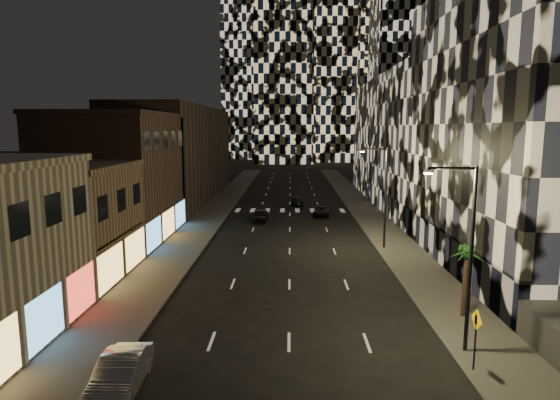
{
  "coord_description": "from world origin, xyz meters",
  "views": [
    {
      "loc": [
        0.04,
        -11.63,
        10.87
      ],
      "look_at": [
        -0.66,
        20.05,
        6.0
      ],
      "focal_mm": 30.0,
      "sensor_mm": 36.0,
      "label": 1
    }
  ],
  "objects_px": {
    "ped_sign": "(476,329)",
    "streetlight_far": "(383,191)",
    "car_dark_midlane": "(260,215)",
    "streetlight_near": "(466,247)",
    "car_dark_oncoming": "(297,200)",
    "car_dark_rightlane": "(322,211)",
    "car_silver_parked": "(120,375)",
    "palm_tree": "(466,258)"
  },
  "relations": [
    {
      "from": "palm_tree",
      "to": "ped_sign",
      "type": "bearing_deg",
      "value": -105.9
    },
    {
      "from": "streetlight_near",
      "to": "car_dark_rightlane",
      "type": "relative_size",
      "value": 2.13
    },
    {
      "from": "car_silver_parked",
      "to": "car_dark_midlane",
      "type": "relative_size",
      "value": 1.17
    },
    {
      "from": "car_silver_parked",
      "to": "car_dark_midlane",
      "type": "height_order",
      "value": "car_silver_parked"
    },
    {
      "from": "streetlight_near",
      "to": "car_silver_parked",
      "type": "bearing_deg",
      "value": -166.07
    },
    {
      "from": "car_dark_midlane",
      "to": "streetlight_far",
      "type": "bearing_deg",
      "value": -41.95
    },
    {
      "from": "streetlight_far",
      "to": "car_dark_midlane",
      "type": "relative_size",
      "value": 2.21
    },
    {
      "from": "streetlight_far",
      "to": "car_dark_oncoming",
      "type": "height_order",
      "value": "streetlight_far"
    },
    {
      "from": "car_dark_midlane",
      "to": "car_dark_rightlane",
      "type": "height_order",
      "value": "car_dark_midlane"
    },
    {
      "from": "streetlight_near",
      "to": "car_silver_parked",
      "type": "distance_m",
      "value": 16.45
    },
    {
      "from": "streetlight_near",
      "to": "car_dark_oncoming",
      "type": "bearing_deg",
      "value": 99.29
    },
    {
      "from": "car_dark_midlane",
      "to": "car_dark_oncoming",
      "type": "bearing_deg",
      "value": 74.58
    },
    {
      "from": "streetlight_near",
      "to": "palm_tree",
      "type": "relative_size",
      "value": 2.14
    },
    {
      "from": "streetlight_near",
      "to": "streetlight_far",
      "type": "height_order",
      "value": "same"
    },
    {
      "from": "car_dark_oncoming",
      "to": "car_dark_rightlane",
      "type": "relative_size",
      "value": 1.0
    },
    {
      "from": "streetlight_far",
      "to": "ped_sign",
      "type": "height_order",
      "value": "streetlight_far"
    },
    {
      "from": "streetlight_near",
      "to": "palm_tree",
      "type": "xyz_separation_m",
      "value": [
        1.69,
        4.28,
        -1.74
      ]
    },
    {
      "from": "car_dark_rightlane",
      "to": "car_dark_midlane",
      "type": "bearing_deg",
      "value": -147.67
    },
    {
      "from": "car_dark_oncoming",
      "to": "palm_tree",
      "type": "relative_size",
      "value": 1.01
    },
    {
      "from": "streetlight_near",
      "to": "car_dark_rightlane",
      "type": "distance_m",
      "value": 36.63
    },
    {
      "from": "ped_sign",
      "to": "streetlight_far",
      "type": "bearing_deg",
      "value": 86.54
    },
    {
      "from": "car_silver_parked",
      "to": "ped_sign",
      "type": "distance_m",
      "value": 15.46
    },
    {
      "from": "car_dark_oncoming",
      "to": "car_silver_parked",
      "type": "bearing_deg",
      "value": 78.72
    },
    {
      "from": "streetlight_far",
      "to": "ped_sign",
      "type": "distance_m",
      "value": 22.09
    },
    {
      "from": "palm_tree",
      "to": "car_dark_oncoming",
      "type": "bearing_deg",
      "value": 102.55
    },
    {
      "from": "car_silver_parked",
      "to": "car_dark_midlane",
      "type": "distance_m",
      "value": 36.55
    },
    {
      "from": "car_dark_oncoming",
      "to": "streetlight_far",
      "type": "bearing_deg",
      "value": 104.5
    },
    {
      "from": "car_dark_rightlane",
      "to": "ped_sign",
      "type": "height_order",
      "value": "ped_sign"
    },
    {
      "from": "car_dark_oncoming",
      "to": "car_dark_rightlane",
      "type": "xyz_separation_m",
      "value": [
        2.99,
        -8.81,
        -0.03
      ]
    },
    {
      "from": "ped_sign",
      "to": "car_dark_oncoming",
      "type": "bearing_deg",
      "value": 95.56
    },
    {
      "from": "streetlight_far",
      "to": "car_dark_midlane",
      "type": "bearing_deg",
      "value": 133.31
    },
    {
      "from": "streetlight_near",
      "to": "car_silver_parked",
      "type": "height_order",
      "value": "streetlight_near"
    },
    {
      "from": "streetlight_near",
      "to": "car_dark_midlane",
      "type": "height_order",
      "value": "streetlight_near"
    },
    {
      "from": "streetlight_near",
      "to": "car_silver_parked",
      "type": "relative_size",
      "value": 1.89
    },
    {
      "from": "ped_sign",
      "to": "streetlight_near",
      "type": "bearing_deg",
      "value": 84.95
    },
    {
      "from": "streetlight_far",
      "to": "car_silver_parked",
      "type": "relative_size",
      "value": 1.89
    },
    {
      "from": "car_dark_oncoming",
      "to": "ped_sign",
      "type": "bearing_deg",
      "value": 96.91
    },
    {
      "from": "streetlight_near",
      "to": "car_dark_oncoming",
      "type": "height_order",
      "value": "streetlight_near"
    },
    {
      "from": "car_silver_parked",
      "to": "car_dark_rightlane",
      "type": "distance_m",
      "value": 41.34
    },
    {
      "from": "car_silver_parked",
      "to": "ped_sign",
      "type": "xyz_separation_m",
      "value": [
        15.28,
        1.96,
        1.29
      ]
    },
    {
      "from": "streetlight_near",
      "to": "car_dark_rightlane",
      "type": "height_order",
      "value": "streetlight_near"
    },
    {
      "from": "car_dark_midlane",
      "to": "car_dark_oncoming",
      "type": "xyz_separation_m",
      "value": [
        4.51,
        12.29,
        -0.08
      ]
    }
  ]
}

